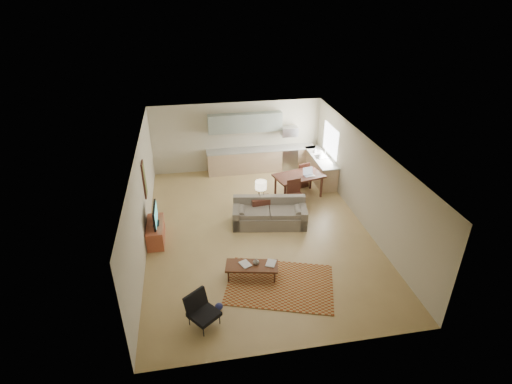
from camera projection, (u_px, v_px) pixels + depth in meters
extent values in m
plane|color=#A28651|center=(258.00, 230.00, 12.11)|extent=(9.00, 9.00, 0.00)
plane|color=white|center=(258.00, 147.00, 10.83)|extent=(9.00, 9.00, 0.00)
plane|color=#B6AF94|center=(237.00, 137.00, 15.37)|extent=(6.50, 0.00, 6.50)
plane|color=#B6AF94|center=(300.00, 301.00, 7.57)|extent=(6.50, 0.00, 6.50)
plane|color=#B6AF94|center=(142.00, 200.00, 10.97)|extent=(0.00, 9.00, 9.00)
plane|color=#B6AF94|center=(364.00, 182.00, 11.97)|extent=(0.00, 9.00, 9.00)
cube|color=#A5A8AD|center=(288.00, 158.00, 15.83)|extent=(0.62, 0.62, 0.90)
cube|color=#A5A8AD|center=(289.00, 131.00, 15.32)|extent=(0.62, 0.40, 0.35)
cube|color=gray|center=(245.00, 123.00, 14.99)|extent=(2.80, 0.34, 0.70)
cube|color=white|center=(331.00, 140.00, 14.47)|extent=(0.02, 1.40, 1.05)
cube|color=maroon|center=(280.00, 284.00, 9.95)|extent=(3.03, 2.51, 0.02)
imported|color=#991A0C|center=(241.00, 266.00, 9.96)|extent=(0.46, 0.48, 0.03)
imported|color=navy|center=(266.00, 262.00, 10.08)|extent=(0.48, 0.50, 0.02)
imported|color=black|center=(256.00, 261.00, 10.01)|extent=(0.16, 0.16, 0.16)
imported|color=beige|center=(315.00, 150.00, 15.05)|extent=(0.12, 0.12, 0.19)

